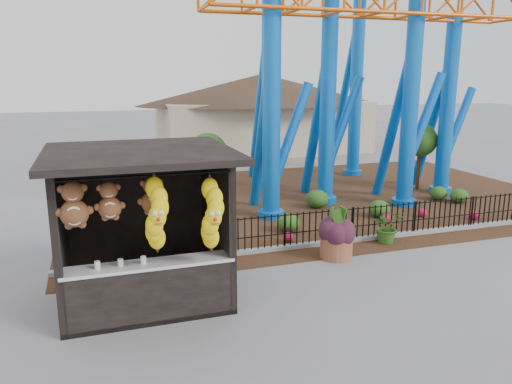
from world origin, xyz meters
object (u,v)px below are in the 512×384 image
object	(u,v)px
roller_coaster	(346,20)
potted_plant	(387,227)
terracotta_planter	(336,247)
prize_booth	(143,231)

from	to	relation	value
roller_coaster	potted_plant	size ratio (longest dim) A/B	11.76
roller_coaster	terracotta_planter	bearing A→B (deg)	-118.11
prize_booth	terracotta_planter	xyz separation A→B (m)	(4.83, 1.14, -1.24)
terracotta_planter	potted_plant	world-z (taller)	potted_plant
prize_booth	potted_plant	bearing A→B (deg)	14.59
potted_plant	prize_booth	bearing A→B (deg)	-167.58
terracotta_planter	roller_coaster	bearing A→B (deg)	61.89
prize_booth	roller_coaster	world-z (taller)	roller_coaster
prize_booth	terracotta_planter	size ratio (longest dim) A/B	4.32
prize_booth	potted_plant	world-z (taller)	prize_booth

